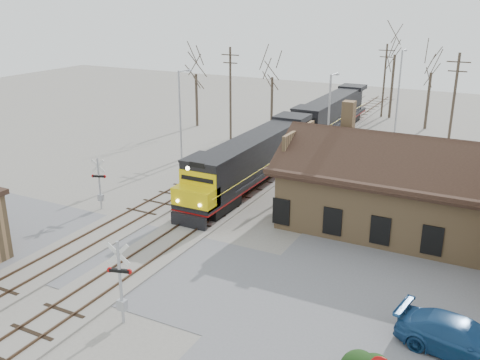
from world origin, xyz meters
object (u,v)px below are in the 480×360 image
at_px(depot, 396,193).
at_px(locomotive_lead, 250,161).
at_px(locomotive_trailing, 329,115).
at_px(parked_car, 461,339).

xyz_separation_m(depot, locomotive_lead, (-11.99, 2.34, -0.15)).
distance_m(depot, locomotive_lead, 12.22).
distance_m(locomotive_trailing, parked_car, 38.71).
xyz_separation_m(locomotive_trailing, parked_car, (17.55, -34.47, -1.45)).
xyz_separation_m(locomotive_lead, parked_car, (17.55, -14.83, -1.45)).
bearing_deg(parked_car, locomotive_trailing, 36.28).
height_order(locomotive_trailing, parked_car, locomotive_trailing).
relative_size(depot, parked_car, 2.74).
height_order(depot, locomotive_lead, depot).
bearing_deg(depot, locomotive_lead, 168.98).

